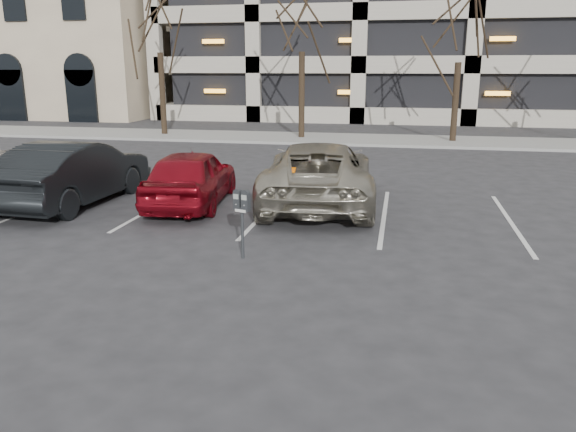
{
  "coord_description": "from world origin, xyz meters",
  "views": [
    {
      "loc": [
        1.7,
        -10.57,
        3.36
      ],
      "look_at": [
        -0.05,
        -1.89,
        1.01
      ],
      "focal_mm": 35.0,
      "sensor_mm": 36.0,
      "label": 1
    }
  ],
  "objects": [
    {
      "name": "sidewalk",
      "position": [
        0.0,
        16.0,
        0.06
      ],
      "size": [
        80.0,
        4.0,
        0.12
      ],
      "primitive_type": "cube",
      "color": "gray",
      "rests_on": "ground"
    },
    {
      "name": "suv_silver",
      "position": [
        -0.28,
        3.14,
        0.79
      ],
      "size": [
        3.18,
        5.91,
        1.58
      ],
      "rotation": [
        0.0,
        0.0,
        3.24
      ],
      "color": "#A6A08D",
      "rests_on": "ground"
    },
    {
      "name": "stall_lines",
      "position": [
        -1.4,
        2.3,
        0.01
      ],
      "size": [
        16.9,
        5.2,
        0.0
      ],
      "color": "silver",
      "rests_on": "ground"
    },
    {
      "name": "parking_meter",
      "position": [
        -1.01,
        -1.26,
        0.96
      ],
      "size": [
        0.34,
        0.21,
        1.25
      ],
      "rotation": [
        0.0,
        0.0,
        -0.3
      ],
      "color": "black",
      "rests_on": "ground"
    },
    {
      "name": "car_red",
      "position": [
        -3.38,
        2.41,
        0.72
      ],
      "size": [
        2.14,
        4.36,
        1.43
      ],
      "primitive_type": "imported",
      "rotation": [
        0.0,
        0.0,
        3.25
      ],
      "color": "maroon",
      "rests_on": "ground"
    },
    {
      "name": "office_building",
      "position": [
        -28.0,
        29.92,
        7.49
      ],
      "size": [
        26.0,
        16.2,
        15.0
      ],
      "color": "tan",
      "rests_on": "ground"
    },
    {
      "name": "car_dark",
      "position": [
        -6.3,
        1.97,
        0.8
      ],
      "size": [
        1.86,
        4.9,
        1.6
      ],
      "primitive_type": "imported",
      "rotation": [
        0.0,
        0.0,
        3.11
      ],
      "color": "black",
      "rests_on": "ground"
    },
    {
      "name": "car_silver",
      "position": [
        -8.07,
        1.88,
        0.67
      ],
      "size": [
        2.41,
        4.82,
        1.34
      ],
      "primitive_type": "imported",
      "rotation": [
        0.0,
        0.0,
        3.26
      ],
      "color": "#9E9FA5",
      "rests_on": "ground"
    },
    {
      "name": "tree_c",
      "position": [
        4.0,
        16.0,
        5.72
      ],
      "size": [
        3.49,
        3.49,
        7.92
      ],
      "color": "black",
      "rests_on": "ground"
    },
    {
      "name": "ground",
      "position": [
        0.0,
        0.0,
        0.0
      ],
      "size": [
        140.0,
        140.0,
        0.0
      ],
      "primitive_type": "plane",
      "color": "#28282B",
      "rests_on": "ground"
    }
  ]
}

